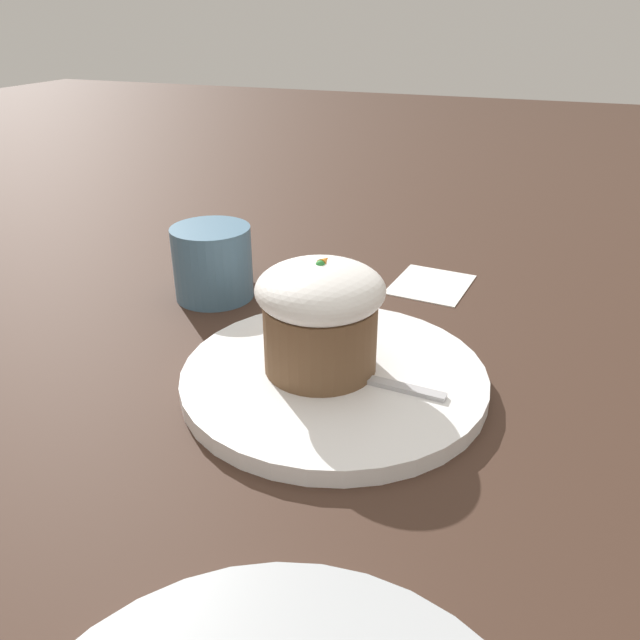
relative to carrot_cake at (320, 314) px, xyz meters
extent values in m
plane|color=#3D281E|center=(0.00, -0.01, -0.07)|extent=(4.00, 4.00, 0.00)
cylinder|color=white|center=(0.00, -0.01, -0.06)|extent=(0.26, 0.26, 0.02)
cylinder|color=brown|center=(0.00, 0.00, -0.02)|extent=(0.10, 0.10, 0.06)
ellipsoid|color=white|center=(0.00, 0.00, 0.02)|extent=(0.11, 0.11, 0.04)
cone|color=orange|center=(0.01, 0.00, 0.04)|extent=(0.02, 0.01, 0.01)
sphere|color=green|center=(0.00, 0.00, 0.04)|extent=(0.01, 0.01, 0.01)
cube|color=#B7B7BC|center=(-0.01, -0.08, -0.05)|extent=(0.02, 0.07, 0.00)
ellipsoid|color=#B7B7BC|center=(-0.01, -0.03, -0.05)|extent=(0.04, 0.05, 0.01)
cylinder|color=teal|center=(0.13, 0.18, -0.03)|extent=(0.09, 0.09, 0.08)
torus|color=teal|center=(0.18, 0.18, -0.03)|extent=(0.06, 0.01, 0.06)
cube|color=white|center=(0.25, -0.05, -0.07)|extent=(0.11, 0.09, 0.00)
camera|label=1|loc=(-0.43, -0.16, 0.23)|focal=35.00mm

